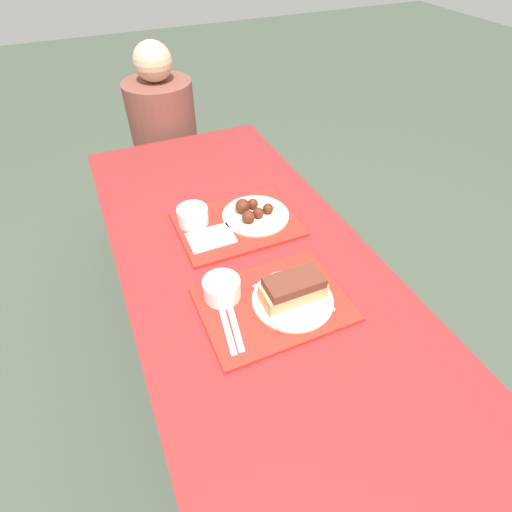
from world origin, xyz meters
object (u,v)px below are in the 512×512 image
tray_near (273,304)px  wings_plate_far (253,213)px  tray_far (237,224)px  brisket_sandwich_plate (293,293)px  bowl_coleslaw_far (193,215)px  bowl_coleslaw_near (222,288)px  person_seated_across (162,124)px

tray_near → wings_plate_far: wings_plate_far is taller
tray_far → brisket_sandwich_plate: size_ratio=1.77×
tray_far → bowl_coleslaw_far: size_ratio=3.83×
bowl_coleslaw_far → bowl_coleslaw_near: bearing=-93.9°
wings_plate_far → person_seated_across: person_seated_across is taller
tray_far → bowl_coleslaw_far: (-0.14, 0.06, 0.04)m
brisket_sandwich_plate → person_seated_across: (-0.05, 1.33, -0.07)m
bowl_coleslaw_near → tray_near: bearing=-33.7°
tray_near → person_seated_across: size_ratio=0.61×
tray_far → wings_plate_far: (0.07, 0.01, 0.02)m
wings_plate_far → person_seated_across: size_ratio=0.36×
tray_far → brisket_sandwich_plate: (0.01, -0.39, 0.04)m
tray_near → bowl_coleslaw_near: 0.15m
bowl_coleslaw_near → brisket_sandwich_plate: bearing=-29.1°
tray_far → brisket_sandwich_plate: 0.39m
brisket_sandwich_plate → wings_plate_far: 0.41m
bowl_coleslaw_far → person_seated_across: size_ratio=0.16×
person_seated_across → bowl_coleslaw_far: bearing=-96.5°
person_seated_across → brisket_sandwich_plate: bearing=-87.9°
bowl_coleslaw_far → brisket_sandwich_plate: bearing=-71.7°
bowl_coleslaw_far → wings_plate_far: same height
wings_plate_far → bowl_coleslaw_near: bearing=-126.8°
bowl_coleslaw_near → brisket_sandwich_plate: 0.20m
tray_near → brisket_sandwich_plate: size_ratio=1.77×
brisket_sandwich_plate → bowl_coleslaw_far: bearing=108.3°
tray_far → brisket_sandwich_plate: bearing=-88.2°
tray_near → bowl_coleslaw_far: bowl_coleslaw_far is taller
person_seated_across → tray_far: bearing=-87.8°
tray_far → brisket_sandwich_plate: brisket_sandwich_plate is taller
brisket_sandwich_plate → person_seated_across: size_ratio=0.35×
bowl_coleslaw_near → brisket_sandwich_plate: size_ratio=0.46×
tray_near → person_seated_across: 1.31m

